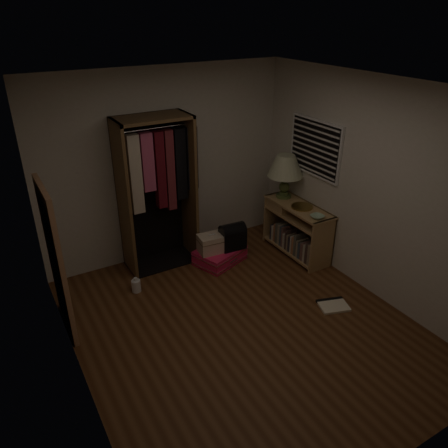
{
  "coord_description": "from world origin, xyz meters",
  "views": [
    {
      "loc": [
        -2.15,
        -3.25,
        3.25
      ],
      "look_at": [
        0.3,
        0.95,
        0.8
      ],
      "focal_mm": 35.0,
      "sensor_mm": 36.0,
      "label": 1
    }
  ],
  "objects_px": {
    "black_bag": "(232,236)",
    "white_jug": "(136,286)",
    "open_wardrobe": "(159,181)",
    "table_lamp": "(285,167)",
    "pink_suitcase": "(220,255)",
    "train_case": "(212,243)",
    "floor_mirror": "(56,261)",
    "console_bookshelf": "(296,228)"
  },
  "relations": [
    {
      "from": "open_wardrobe",
      "to": "black_bag",
      "type": "relative_size",
      "value": 5.5
    },
    {
      "from": "train_case",
      "to": "black_bag",
      "type": "relative_size",
      "value": 1.05
    },
    {
      "from": "console_bookshelf",
      "to": "table_lamp",
      "type": "relative_size",
      "value": 1.71
    },
    {
      "from": "open_wardrobe",
      "to": "table_lamp",
      "type": "distance_m",
      "value": 1.79
    },
    {
      "from": "floor_mirror",
      "to": "open_wardrobe",
      "type": "bearing_deg",
      "value": 27.26
    },
    {
      "from": "white_jug",
      "to": "train_case",
      "type": "bearing_deg",
      "value": 4.25
    },
    {
      "from": "black_bag",
      "to": "white_jug",
      "type": "height_order",
      "value": "black_bag"
    },
    {
      "from": "open_wardrobe",
      "to": "pink_suitcase",
      "type": "height_order",
      "value": "open_wardrobe"
    },
    {
      "from": "open_wardrobe",
      "to": "table_lamp",
      "type": "height_order",
      "value": "open_wardrobe"
    },
    {
      "from": "console_bookshelf",
      "to": "pink_suitcase",
      "type": "relative_size",
      "value": 1.4
    },
    {
      "from": "console_bookshelf",
      "to": "pink_suitcase",
      "type": "xyz_separation_m",
      "value": [
        -1.08,
        0.31,
        -0.29
      ]
    },
    {
      "from": "table_lamp",
      "to": "train_case",
      "type": "bearing_deg",
      "value": -178.51
    },
    {
      "from": "table_lamp",
      "to": "white_jug",
      "type": "relative_size",
      "value": 3.29
    },
    {
      "from": "console_bookshelf",
      "to": "table_lamp",
      "type": "distance_m",
      "value": 0.88
    },
    {
      "from": "train_case",
      "to": "black_bag",
      "type": "distance_m",
      "value": 0.31
    },
    {
      "from": "white_jug",
      "to": "open_wardrobe",
      "type": "bearing_deg",
      "value": 41.1
    },
    {
      "from": "train_case",
      "to": "table_lamp",
      "type": "distance_m",
      "value": 1.5
    },
    {
      "from": "table_lamp",
      "to": "white_jug",
      "type": "bearing_deg",
      "value": -177.17
    },
    {
      "from": "open_wardrobe",
      "to": "floor_mirror",
      "type": "height_order",
      "value": "open_wardrobe"
    },
    {
      "from": "pink_suitcase",
      "to": "white_jug",
      "type": "bearing_deg",
      "value": 165.01
    },
    {
      "from": "black_bag",
      "to": "white_jug",
      "type": "xyz_separation_m",
      "value": [
        -1.43,
        -0.03,
        -0.31
      ]
    },
    {
      "from": "open_wardrobe",
      "to": "table_lamp",
      "type": "bearing_deg",
      "value": -13.27
    },
    {
      "from": "open_wardrobe",
      "to": "floor_mirror",
      "type": "bearing_deg",
      "value": -152.74
    },
    {
      "from": "pink_suitcase",
      "to": "black_bag",
      "type": "distance_m",
      "value": 0.34
    },
    {
      "from": "train_case",
      "to": "floor_mirror",
      "type": "bearing_deg",
      "value": -165.44
    },
    {
      "from": "floor_mirror",
      "to": "black_bag",
      "type": "bearing_deg",
      "value": 6.67
    },
    {
      "from": "console_bookshelf",
      "to": "white_jug",
      "type": "distance_m",
      "value": 2.38
    },
    {
      "from": "open_wardrobe",
      "to": "train_case",
      "type": "distance_m",
      "value": 1.11
    },
    {
      "from": "open_wardrobe",
      "to": "pink_suitcase",
      "type": "bearing_deg",
      "value": -32.95
    },
    {
      "from": "console_bookshelf",
      "to": "table_lamp",
      "type": "height_order",
      "value": "table_lamp"
    },
    {
      "from": "floor_mirror",
      "to": "pink_suitcase",
      "type": "distance_m",
      "value": 2.31
    },
    {
      "from": "black_bag",
      "to": "pink_suitcase",
      "type": "bearing_deg",
      "value": 161.67
    },
    {
      "from": "console_bookshelf",
      "to": "black_bag",
      "type": "height_order",
      "value": "console_bookshelf"
    },
    {
      "from": "white_jug",
      "to": "pink_suitcase",
      "type": "bearing_deg",
      "value": 4.34
    },
    {
      "from": "black_bag",
      "to": "console_bookshelf",
      "type": "bearing_deg",
      "value": -10.92
    },
    {
      "from": "open_wardrobe",
      "to": "floor_mirror",
      "type": "relative_size",
      "value": 1.21
    },
    {
      "from": "floor_mirror",
      "to": "train_case",
      "type": "xyz_separation_m",
      "value": [
        2.03,
        0.33,
        -0.52
      ]
    },
    {
      "from": "train_case",
      "to": "table_lamp",
      "type": "relative_size",
      "value": 0.6
    },
    {
      "from": "console_bookshelf",
      "to": "open_wardrobe",
      "type": "height_order",
      "value": "open_wardrobe"
    },
    {
      "from": "white_jug",
      "to": "black_bag",
      "type": "bearing_deg",
      "value": 1.15
    },
    {
      "from": "train_case",
      "to": "white_jug",
      "type": "height_order",
      "value": "train_case"
    },
    {
      "from": "open_wardrobe",
      "to": "black_bag",
      "type": "xyz_separation_m",
      "value": [
        0.83,
        -0.5,
        -0.81
      ]
    }
  ]
}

